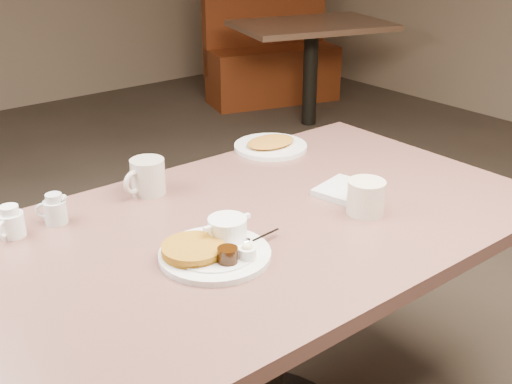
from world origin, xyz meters
TOP-DOWN VIEW (x-y plane):
  - diner_table at (0.00, 0.00)m, footprint 1.50×0.90m
  - main_plate at (-0.20, -0.08)m, footprint 0.32×0.27m
  - coffee_mug_near at (0.24, -0.14)m, footprint 0.15×0.13m
  - napkin at (0.29, -0.02)m, footprint 0.18×0.15m
  - coffee_mug_far at (-0.14, 0.33)m, footprint 0.15×0.12m
  - creamer_left at (-0.53, 0.31)m, footprint 0.09×0.08m
  - creamer_right at (-0.42, 0.31)m, footprint 0.08×0.07m
  - hash_plate at (0.36, 0.39)m, footprint 0.26×0.26m
  - booth_back_right at (2.43, 2.81)m, footprint 1.37×1.50m

SIDE VIEW (x-z plane):
  - booth_back_right at x=2.43m, z-range -0.15..0.97m
  - diner_table at x=0.00m, z-range 0.21..0.96m
  - napkin at x=0.29m, z-range 0.75..0.77m
  - hash_plate at x=0.36m, z-range 0.75..0.78m
  - main_plate at x=-0.20m, z-range 0.74..0.81m
  - creamer_left at x=-0.53m, z-range 0.75..0.83m
  - creamer_right at x=-0.42m, z-range 0.75..0.83m
  - coffee_mug_near at x=0.24m, z-range 0.75..0.84m
  - coffee_mug_far at x=-0.14m, z-range 0.75..0.85m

